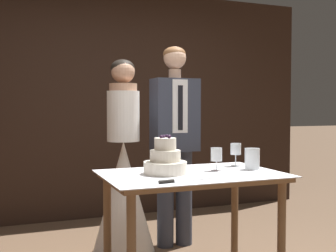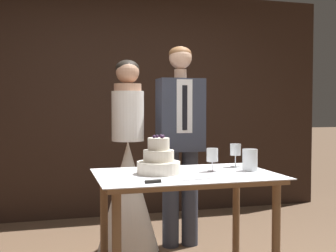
% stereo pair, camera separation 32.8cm
% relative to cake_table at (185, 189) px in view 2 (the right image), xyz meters
% --- Properties ---
extents(wall_back, '(5.05, 0.12, 2.60)m').
position_rel_cake_table_xyz_m(wall_back, '(-0.10, 2.16, 0.60)').
color(wall_back, black).
rests_on(wall_back, ground_plane).
extents(cake_table, '(1.22, 0.79, 0.81)m').
position_rel_cake_table_xyz_m(cake_table, '(0.00, 0.00, 0.00)').
color(cake_table, brown).
rests_on(cake_table, ground_plane).
extents(tiered_cake, '(0.29, 0.29, 0.27)m').
position_rel_cake_table_xyz_m(tiered_cake, '(-0.18, 0.04, 0.19)').
color(tiered_cake, silver).
rests_on(tiered_cake, cake_table).
extents(cake_knife, '(0.45, 0.09, 0.02)m').
position_rel_cake_table_xyz_m(cake_knife, '(-0.21, -0.29, 0.11)').
color(cake_knife, silver).
rests_on(cake_knife, cake_table).
extents(wine_glass_near, '(0.08, 0.08, 0.16)m').
position_rel_cake_table_xyz_m(wine_glass_near, '(0.21, 0.03, 0.21)').
color(wine_glass_near, silver).
rests_on(wine_glass_near, cake_table).
extents(wine_glass_middle, '(0.08, 0.08, 0.18)m').
position_rel_cake_table_xyz_m(wine_glass_middle, '(0.46, 0.19, 0.23)').
color(wine_glass_middle, silver).
rests_on(wine_glass_middle, cake_table).
extents(hurricane_candle, '(0.11, 0.11, 0.15)m').
position_rel_cake_table_xyz_m(hurricane_candle, '(0.48, 0.00, 0.18)').
color(hurricane_candle, silver).
rests_on(hurricane_candle, cake_table).
extents(bride, '(0.54, 0.54, 1.67)m').
position_rel_cake_table_xyz_m(bride, '(-0.24, 0.90, -0.09)').
color(bride, white).
rests_on(bride, ground_plane).
extents(groom, '(0.40, 0.25, 1.80)m').
position_rel_cake_table_xyz_m(groom, '(0.24, 0.90, 0.30)').
color(groom, '#333847').
rests_on(groom, ground_plane).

